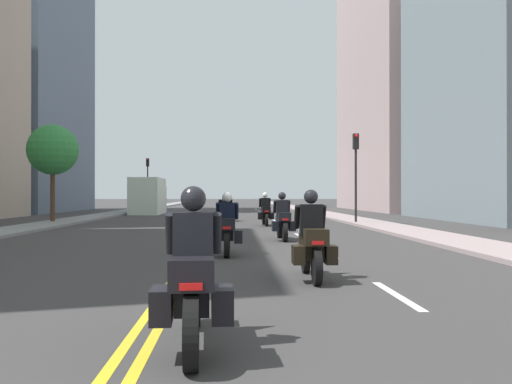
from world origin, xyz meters
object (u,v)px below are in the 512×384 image
Objects in this scene: motorcycle_1 at (312,243)px; motorcycle_6 at (227,209)px; motorcycle_3 at (282,221)px; street_tree_0 at (53,150)px; traffic_light_near at (356,161)px; parked_truck at (149,198)px; motorcycle_4 at (226,216)px; traffic_light_far at (148,174)px; motorcycle_2 at (227,230)px; motorcycle_0 at (193,283)px; motorcycle_5 at (265,212)px.

motorcycle_1 is 0.91× the size of motorcycle_6.
street_tree_0 is at bearing 134.24° from motorcycle_3.
traffic_light_near is at bearing -30.90° from motorcycle_6.
motorcycle_1 is 34.57m from parked_truck.
street_tree_0 reaches higher than motorcycle_1.
traffic_light_near is at bearing 37.51° from motorcycle_4.
parked_truck is (-7.96, 33.63, 0.62)m from motorcycle_1.
traffic_light_near is 30.47m from traffic_light_far.
motorcycle_3 is 0.49× the size of traffic_light_near.
motorcycle_6 is (-1.95, 13.12, 0.03)m from motorcycle_3.
motorcycle_2 is at bearing -90.41° from motorcycle_4.
traffic_light_near is (6.65, 5.35, 2.58)m from motorcycle_4.
motorcycle_0 is 4.68m from motorcycle_1.
motorcycle_0 is at bearing -97.15° from motorcycle_5.
traffic_light_far is at bearing 99.14° from parked_truck.
motorcycle_1 is 4.37m from motorcycle_2.
traffic_light_far reaches higher than motorcycle_0.
motorcycle_4 is (0.14, 17.11, 0.01)m from motorcycle_0.
motorcycle_2 is at bearing 85.42° from motorcycle_0.
motorcycle_6 is at bearing 90.63° from motorcycle_2.
motorcycle_0 is at bearing -93.43° from motorcycle_6.
motorcycle_1 is 0.98× the size of motorcycle_5.
motorcycle_5 is at bearing 89.74° from motorcycle_1.
motorcycle_4 is 21.76m from parked_truck.
motorcycle_2 is at bearing -114.86° from traffic_light_near.
motorcycle_1 is at bearing -77.72° from traffic_light_far.
motorcycle_4 is at bearing -93.15° from motorcycle_6.
motorcycle_0 is 1.06× the size of motorcycle_5.
parked_truck is (-8.17, 16.59, 0.62)m from motorcycle_5.
parked_truck is at bearing 107.11° from motorcycle_3.
motorcycle_0 reaches higher than motorcycle_4.
motorcycle_6 is (-0.13, 17.56, 0.03)m from motorcycle_2.
motorcycle_1 is 0.33× the size of parked_truck.
parked_truck is at bearing 129.84° from traffic_light_near.
traffic_light_far is (-7.93, 49.14, 2.86)m from motorcycle_0.
traffic_light_far is at bearing 102.73° from motorcycle_1.
motorcycle_1 reaches higher than motorcycle_0.
traffic_light_near is 20.26m from parked_truck.
traffic_light_near is (6.78, 22.46, 2.58)m from motorcycle_0.
motorcycle_4 is at bearing -75.86° from traffic_light_far.
motorcycle_3 is (1.82, 4.44, 0.00)m from motorcycle_2.
motorcycle_4 is at bearing 91.10° from motorcycle_2.
motorcycle_1 is 0.93× the size of motorcycle_3.
motorcycle_3 is at bearing -84.66° from motorcycle_6.
motorcycle_1 is 22.65m from street_tree_0.
street_tree_0 is (-9.21, 6.79, 3.22)m from motorcycle_4.
parked_truck is at bearing 78.16° from street_tree_0.
traffic_light_far is 0.98× the size of street_tree_0.
parked_truck reaches higher than motorcycle_0.
traffic_light_near reaches higher than motorcycle_2.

